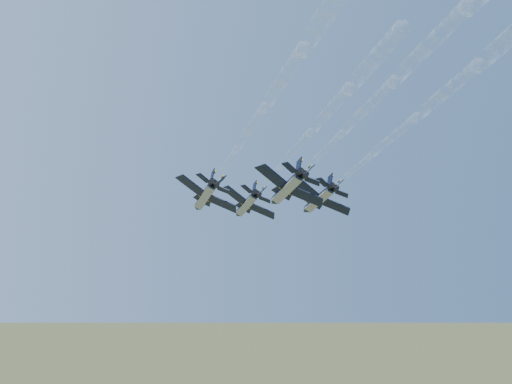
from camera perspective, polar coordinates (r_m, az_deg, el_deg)
jet_lead at (r=121.80m, az=-0.81°, el=-1.06°), size 9.56×14.86×6.20m
jet_left at (r=107.64m, az=-4.51°, el=-0.32°), size 9.56×14.86×6.20m
jet_right at (r=113.08m, az=5.63°, el=-0.60°), size 9.56×14.86×6.20m
jet_slot at (r=96.59m, az=2.81°, el=0.39°), size 9.56×14.86×6.20m
smoke_trail_lead at (r=81.62m, az=5.64°, el=1.71°), size 23.69×50.41×2.57m
smoke_trail_left at (r=66.86m, az=1.09°, el=3.51°), size 23.69×50.41×2.57m
smoke_trail_right at (r=74.99m, az=16.14°, el=2.67°), size 23.69×50.41×2.57m
smoke_trail_slot at (r=57.98m, az=14.51°, el=5.28°), size 23.69×50.41×2.57m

